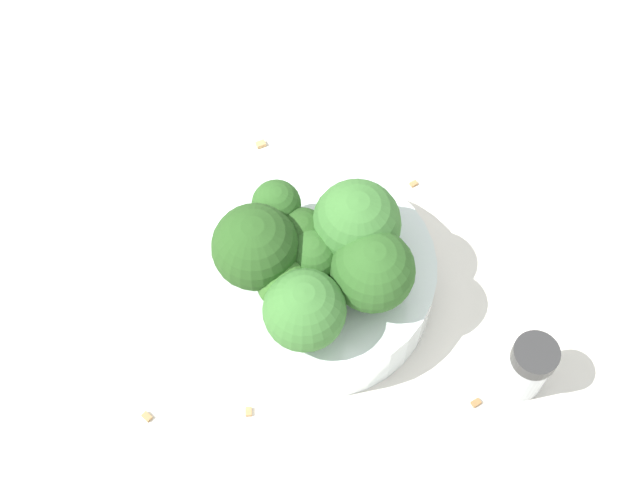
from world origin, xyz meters
name	(u,v)px	position (x,y,z in m)	size (l,w,h in m)	color
ground_plane	(320,293)	(0.00, 0.00, 0.00)	(3.00, 3.00, 0.00)	silver
bowl	(320,279)	(0.00, 0.00, 0.02)	(0.16, 0.16, 0.05)	silver
broccoli_floret_0	(255,248)	(-0.03, -0.03, 0.09)	(0.06, 0.06, 0.07)	#84AD66
broccoli_floret_1	(306,230)	(-0.01, 0.00, 0.07)	(0.04, 0.04, 0.05)	#8EB770
broccoli_floret_2	(357,224)	(0.01, 0.02, 0.08)	(0.06, 0.06, 0.07)	#8EB770
broccoli_floret_3	(283,283)	(-0.01, -0.04, 0.07)	(0.04, 0.04, 0.05)	#7A9E5B
broccoli_floret_4	(371,273)	(0.04, 0.00, 0.08)	(0.06, 0.06, 0.06)	#84AD66
broccoli_floret_5	(305,311)	(0.02, -0.05, 0.08)	(0.05, 0.05, 0.06)	#8EB770
broccoli_floret_6	(313,259)	(0.00, -0.01, 0.07)	(0.04, 0.04, 0.05)	#8EB770
broccoli_floret_7	(277,208)	(-0.04, 0.01, 0.08)	(0.03, 0.03, 0.05)	#8EB770
pepper_shaker	(529,367)	(0.16, 0.02, 0.03)	(0.03, 0.03, 0.06)	#B2B7BC
almond_crumb_0	(476,402)	(0.14, -0.01, 0.00)	(0.01, 0.00, 0.01)	olive
almond_crumb_1	(249,411)	(0.01, -0.10, 0.00)	(0.01, 0.00, 0.01)	#AD7F4C
almond_crumb_2	(261,143)	(-0.11, 0.09, 0.00)	(0.01, 0.01, 0.01)	tan
almond_crumb_3	(414,183)	(0.01, 0.12, 0.00)	(0.01, 0.00, 0.01)	#AD7F4C
almond_crumb_4	(147,416)	(-0.05, -0.14, 0.00)	(0.01, 0.00, 0.01)	#AD7F4C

